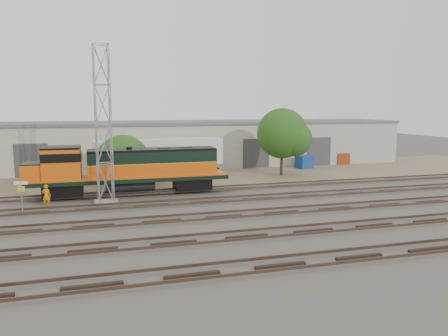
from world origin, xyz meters
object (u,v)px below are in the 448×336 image
object	(u,v)px
locomotive	(126,168)
semi_trailer	(163,154)
worker	(46,196)
signal_tower	(103,128)

from	to	relation	value
locomotive	semi_trailer	distance (m)	8.85
worker	locomotive	bearing A→B (deg)	-143.01
locomotive	semi_trailer	world-z (taller)	locomotive
signal_tower	worker	distance (m)	6.25
worker	signal_tower	bearing A→B (deg)	-168.49
worker	semi_trailer	distance (m)	14.34
signal_tower	worker	bearing A→B (deg)	177.82
locomotive	signal_tower	world-z (taller)	signal_tower
signal_tower	semi_trailer	size ratio (longest dim) A/B	0.89
semi_trailer	locomotive	bearing A→B (deg)	-125.15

